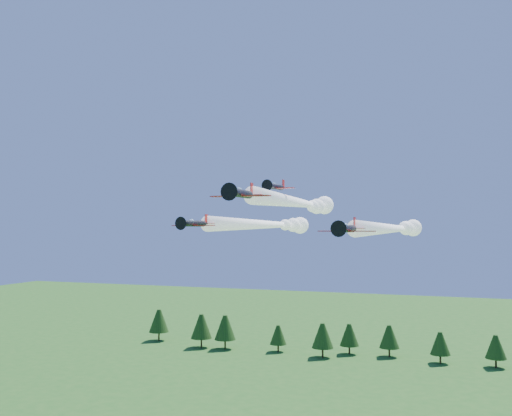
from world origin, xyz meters
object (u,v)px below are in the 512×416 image
(plane_lead, at_px, (300,203))
(plane_slot, at_px, (276,187))
(plane_left, at_px, (269,225))
(plane_right, at_px, (393,229))

(plane_lead, relative_size, plane_slot, 7.33)
(plane_slot, bearing_deg, plane_lead, 88.32)
(plane_left, bearing_deg, plane_lead, -39.73)
(plane_lead, bearing_deg, plane_right, 40.96)
(plane_lead, relative_size, plane_left, 1.09)
(plane_left, distance_m, plane_slot, 21.92)
(plane_slot, bearing_deg, plane_right, 60.75)
(plane_lead, bearing_deg, plane_left, 133.25)
(plane_right, distance_m, plane_slot, 28.72)
(plane_lead, xyz_separation_m, plane_left, (-8.97, 9.48, -3.74))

